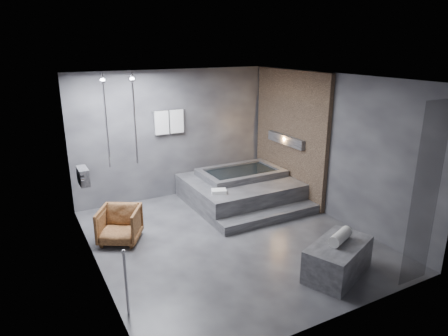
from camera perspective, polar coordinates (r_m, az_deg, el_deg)
room at (r=6.98m, az=2.76°, el=4.24°), size 5.00×5.04×2.82m
tub_deck at (r=8.73m, az=2.24°, el=-3.17°), size 2.20×2.00×0.50m
tub_step at (r=7.88m, az=6.60°, el=-6.91°), size 2.20×0.36×0.18m
concrete_bench at (r=6.31m, az=15.95°, el=-12.40°), size 1.29×1.01×0.51m
driftwood_chair at (r=7.21m, az=-14.68°, el=-7.87°), size 0.92×0.93×0.62m
rolled_towel at (r=6.20m, az=16.29°, el=-9.41°), size 0.51×0.35×0.17m
deck_towel at (r=7.84m, az=-0.74°, el=-3.36°), size 0.34×0.30×0.08m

